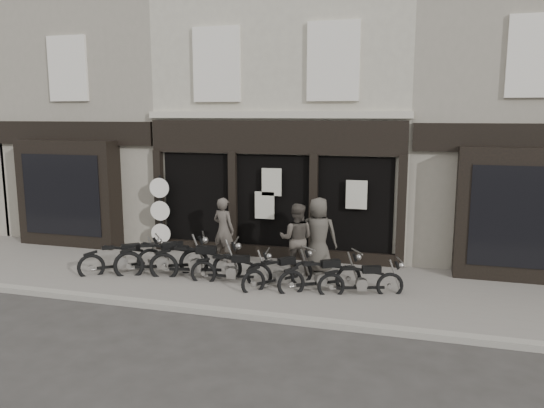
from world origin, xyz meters
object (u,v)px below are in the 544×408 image
(motorcycle_3, at_px, (232,272))
(motorcycle_5, at_px, (321,278))
(man_left, at_px, (224,230))
(man_centre, at_px, (296,239))
(motorcycle_1, at_px, (163,261))
(man_right, at_px, (318,235))
(advert_sign_post, at_px, (161,217))
(motorcycle_2, at_px, (196,265))
(motorcycle_4, at_px, (279,275))
(motorcycle_6, at_px, (362,283))
(motorcycle_0, at_px, (122,261))

(motorcycle_3, xyz_separation_m, motorcycle_5, (2.13, 0.06, 0.01))
(man_left, xyz_separation_m, man_centre, (2.14, -0.51, 0.01))
(man_left, bearing_deg, motorcycle_1, 71.08)
(man_centre, relative_size, man_right, 0.93)
(man_left, bearing_deg, man_right, -169.07)
(man_centre, bearing_deg, advert_sign_post, -19.02)
(motorcycle_2, relative_size, motorcycle_3, 1.15)
(motorcycle_4, height_order, motorcycle_6, motorcycle_4)
(man_centre, bearing_deg, motorcycle_2, 18.13)
(motorcycle_4, bearing_deg, man_centre, 33.98)
(motorcycle_0, xyz_separation_m, man_left, (2.12, 1.63, 0.60))
(motorcycle_0, bearing_deg, man_right, -21.90)
(motorcycle_2, bearing_deg, motorcycle_3, -19.39)
(motorcycle_3, bearing_deg, motorcycle_4, -5.06)
(motorcycle_3, bearing_deg, man_centre, 33.08)
(man_right, distance_m, advert_sign_post, 4.81)
(motorcycle_1, relative_size, man_left, 1.24)
(motorcycle_1, relative_size, man_right, 1.14)
(motorcycle_3, height_order, man_centre, man_centre)
(motorcycle_3, distance_m, man_centre, 1.83)
(motorcycle_5, relative_size, advert_sign_post, 0.77)
(advert_sign_post, bearing_deg, motorcycle_5, -30.89)
(motorcycle_0, relative_size, motorcycle_6, 0.96)
(motorcycle_2, bearing_deg, motorcycle_0, 171.35)
(motorcycle_2, xyz_separation_m, motorcycle_6, (4.02, -0.11, -0.07))
(motorcycle_5, xyz_separation_m, man_centre, (-0.84, 1.07, 0.62))
(motorcycle_6, bearing_deg, motorcycle_2, 160.81)
(motorcycle_6, bearing_deg, advert_sign_post, 142.99)
(motorcycle_3, bearing_deg, motorcycle_2, 164.47)
(motorcycle_1, distance_m, man_left, 1.90)
(motorcycle_1, bearing_deg, motorcycle_5, -26.92)
(motorcycle_4, xyz_separation_m, motorcycle_5, (0.99, 0.00, 0.02))
(man_right, xyz_separation_m, advert_sign_post, (-4.76, 0.73, 0.07))
(motorcycle_1, bearing_deg, advert_sign_post, 93.04)
(motorcycle_0, height_order, motorcycle_1, motorcycle_1)
(man_left, height_order, advert_sign_post, advert_sign_post)
(motorcycle_1, bearing_deg, man_left, 29.32)
(man_left, relative_size, man_right, 0.92)
(motorcycle_0, height_order, motorcycle_5, motorcycle_0)
(motorcycle_2, distance_m, motorcycle_4, 2.11)
(motorcycle_0, relative_size, advert_sign_post, 0.76)
(motorcycle_0, xyz_separation_m, motorcycle_5, (5.09, 0.05, -0.01))
(motorcycle_3, distance_m, motorcycle_5, 2.14)
(motorcycle_5, distance_m, man_left, 3.43)
(motorcycle_1, bearing_deg, motorcycle_3, -30.33)
(motorcycle_1, xyz_separation_m, man_left, (1.05, 1.49, 0.55))
(motorcycle_6, bearing_deg, man_centre, 130.02)
(motorcycle_0, xyz_separation_m, motorcycle_6, (6.01, 0.01, -0.03))
(motorcycle_1, xyz_separation_m, motorcycle_6, (4.94, -0.14, -0.08))
(motorcycle_5, bearing_deg, man_right, 71.99)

